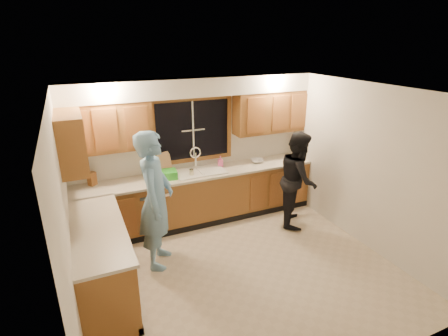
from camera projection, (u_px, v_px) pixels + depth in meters
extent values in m
plane|color=beige|center=(240.00, 270.00, 4.96)|extent=(4.20, 4.20, 0.00)
plane|color=white|center=(244.00, 92.00, 4.08)|extent=(4.20, 4.20, 0.00)
plane|color=silver|center=(193.00, 149.00, 6.14)|extent=(4.20, 0.00, 4.20)
plane|color=silver|center=(66.00, 222.00, 3.72)|extent=(0.00, 3.80, 3.80)
plane|color=silver|center=(365.00, 167.00, 5.32)|extent=(0.00, 3.80, 3.80)
cube|color=brown|center=(200.00, 198.00, 6.17)|extent=(4.20, 0.60, 0.88)
cube|color=brown|center=(101.00, 261.00, 4.42)|extent=(0.60, 1.90, 0.88)
cube|color=beige|center=(200.00, 174.00, 6.00)|extent=(4.20, 0.63, 0.04)
cube|color=beige|center=(98.00, 229.00, 4.26)|extent=(0.63, 1.90, 0.04)
cube|color=brown|center=(106.00, 127.00, 5.26)|extent=(1.35, 0.33, 0.75)
cube|color=brown|center=(270.00, 112.00, 6.34)|extent=(1.35, 0.33, 0.75)
cube|color=brown|center=(71.00, 142.00, 4.54)|extent=(0.33, 0.90, 0.75)
cube|color=white|center=(195.00, 87.00, 5.61)|extent=(4.20, 0.35, 0.30)
cube|color=black|center=(193.00, 130.00, 6.02)|extent=(1.30, 0.01, 1.00)
cube|color=brown|center=(192.00, 99.00, 5.82)|extent=(1.44, 0.03, 0.07)
cube|color=brown|center=(194.00, 159.00, 6.20)|extent=(1.44, 0.03, 0.07)
cube|color=brown|center=(154.00, 134.00, 5.75)|extent=(0.07, 0.03, 1.00)
cube|color=brown|center=(229.00, 126.00, 6.27)|extent=(0.07, 0.03, 1.00)
cube|color=white|center=(200.00, 172.00, 6.00)|extent=(0.86, 0.52, 0.03)
cube|color=white|center=(188.00, 178.00, 5.95)|extent=(0.38, 0.42, 0.18)
cube|color=white|center=(211.00, 175.00, 6.11)|extent=(0.38, 0.42, 0.18)
cylinder|color=white|center=(196.00, 160.00, 6.12)|extent=(0.04, 0.04, 0.28)
torus|color=white|center=(195.00, 152.00, 6.07)|extent=(0.21, 0.03, 0.21)
cube|color=white|center=(153.00, 208.00, 5.85)|extent=(0.60, 0.56, 0.82)
cube|color=white|center=(107.00, 288.00, 3.92)|extent=(0.58, 0.75, 0.90)
imported|color=#6B9FCA|center=(156.00, 200.00, 4.80)|extent=(0.73, 0.85, 1.98)
imported|color=black|center=(298.00, 179.00, 5.97)|extent=(0.96, 1.01, 1.65)
cube|color=#9A5B2A|center=(92.00, 179.00, 5.45)|extent=(0.15, 0.15, 0.21)
cube|color=tan|center=(164.00, 163.00, 5.92)|extent=(0.29, 0.20, 0.36)
cube|color=green|center=(168.00, 174.00, 5.73)|extent=(0.31, 0.29, 0.13)
imported|color=pink|center=(220.00, 161.00, 6.23)|extent=(0.11, 0.11, 0.20)
imported|color=silver|center=(257.00, 161.00, 6.47)|extent=(0.28, 0.28, 0.06)
cylinder|color=beige|center=(191.00, 173.00, 5.83)|extent=(0.08, 0.08, 0.12)
cylinder|color=beige|center=(192.00, 173.00, 5.81)|extent=(0.09, 0.09, 0.13)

